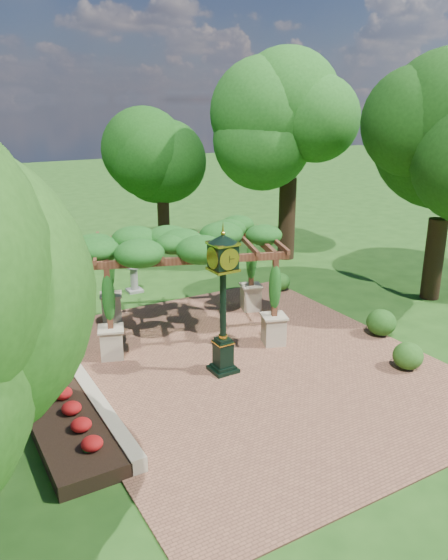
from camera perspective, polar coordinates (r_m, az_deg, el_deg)
ground at (r=15.36m, az=4.76°, el=-10.38°), size 120.00×120.00×0.00m
brick_plaza at (r=16.08m, az=2.71°, el=-8.86°), size 10.00×12.00×0.04m
border_wall at (r=13.91m, az=-12.70°, el=-13.16°), size 0.35×5.00×0.40m
flower_bed at (r=13.74m, az=-16.36°, el=-14.02°), size 1.50×5.00×0.36m
pedestal_clock at (r=14.74m, az=-0.10°, el=-1.20°), size 0.81×0.81×4.06m
pergola at (r=17.33m, az=-3.91°, el=3.67°), size 6.64×5.28×3.64m
sundial at (r=22.15m, az=-9.37°, el=-0.07°), size 0.60×0.60×1.06m
shrub_front at (r=16.53m, az=18.67°, el=-7.52°), size 0.90×0.90×0.77m
shrub_mid at (r=18.53m, az=16.11°, el=-4.28°), size 0.97×0.97×0.86m
shrub_back at (r=22.09m, az=5.91°, el=-0.17°), size 0.88×0.88×0.70m
tree_north at (r=27.44m, az=-6.56°, el=12.68°), size 3.79×3.79×6.88m
tree_east_far at (r=25.86m, az=7.00°, el=17.13°), size 4.79×4.79×10.04m
tree_east_near at (r=21.69m, az=22.30°, el=12.23°), size 5.11×5.11×8.08m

